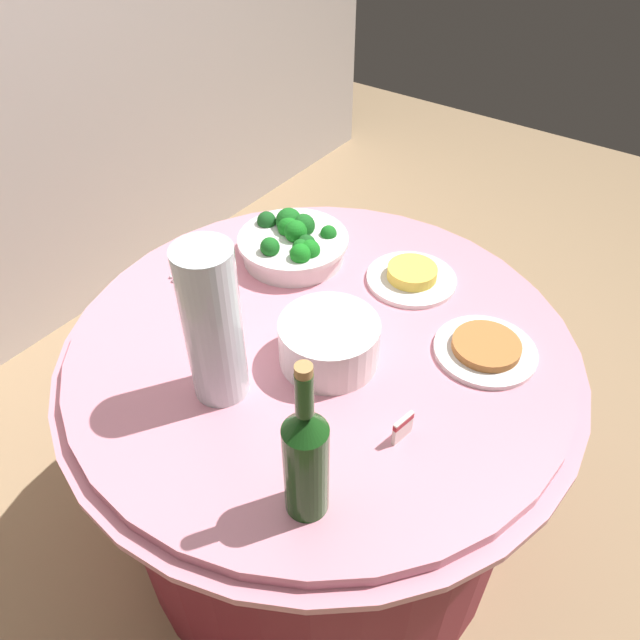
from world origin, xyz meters
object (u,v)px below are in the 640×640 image
object	(u,v)px
wine_bottle	(306,459)
food_plate_fried_egg	(412,276)
plate_stack	(329,342)
food_plate_peanuts	(486,349)
serving_tongs	(198,268)
label_placard_front	(403,427)
broccoli_bowl	(294,243)
decorative_fruit_vase	(214,332)

from	to	relation	value
wine_bottle	food_plate_fried_egg	size ratio (longest dim) A/B	1.53
plate_stack	food_plate_peanuts	size ratio (longest dim) A/B	0.95
food_plate_peanuts	wine_bottle	bearing A→B (deg)	169.98
food_plate_peanuts	serving_tongs	bearing A→B (deg)	101.47
food_plate_peanuts	food_plate_fried_egg	bearing A→B (deg)	63.26
wine_bottle	label_placard_front	size ratio (longest dim) A/B	6.11
broccoli_bowl	label_placard_front	bearing A→B (deg)	-123.27
broccoli_bowl	decorative_fruit_vase	distance (m)	0.48
broccoli_bowl	food_plate_peanuts	xyz separation A→B (m)	(-0.04, -0.55, -0.03)
food_plate_fried_egg	label_placard_front	world-z (taller)	label_placard_front
decorative_fruit_vase	label_placard_front	size ratio (longest dim) A/B	6.18
serving_tongs	label_placard_front	xyz separation A→B (m)	(-0.16, -0.68, 0.03)
plate_stack	food_plate_fried_egg	bearing A→B (deg)	-1.44
serving_tongs	food_plate_peanuts	xyz separation A→B (m)	(0.14, -0.71, 0.01)
plate_stack	serving_tongs	size ratio (longest dim) A/B	1.25
food_plate_fried_egg	food_plate_peanuts	xyz separation A→B (m)	(-0.13, -0.25, -0.00)
serving_tongs	food_plate_peanuts	distance (m)	0.72
broccoli_bowl	food_plate_fried_egg	bearing A→B (deg)	-72.97
serving_tongs	plate_stack	bearing A→B (deg)	-98.56
broccoli_bowl	serving_tongs	bearing A→B (deg)	137.92
serving_tongs	food_plate_fried_egg	world-z (taller)	food_plate_fried_egg
serving_tongs	food_plate_peanuts	bearing A→B (deg)	-78.53
broccoli_bowl	plate_stack	xyz separation A→B (m)	(-0.25, -0.28, 0.01)
decorative_fruit_vase	food_plate_fried_egg	bearing A→B (deg)	-14.37
food_plate_fried_egg	label_placard_front	bearing A→B (deg)	-152.68
food_plate_fried_egg	plate_stack	bearing A→B (deg)	178.56
plate_stack	decorative_fruit_vase	size ratio (longest dim) A/B	0.62
broccoli_bowl	wine_bottle	distance (m)	0.72
wine_bottle	label_placard_front	distance (m)	0.24
plate_stack	decorative_fruit_vase	bearing A→B (deg)	146.48
serving_tongs	food_plate_fried_egg	size ratio (longest dim) A/B	0.76
broccoli_bowl	decorative_fruit_vase	bearing A→B (deg)	-160.39
wine_bottle	food_plate_fried_egg	bearing A→B (deg)	14.08
decorative_fruit_vase	wine_bottle	bearing A→B (deg)	-110.61
food_plate_peanuts	plate_stack	bearing A→B (deg)	129.02
plate_stack	label_placard_front	distance (m)	0.25
wine_bottle	serving_tongs	distance (m)	0.73
food_plate_peanuts	label_placard_front	bearing A→B (deg)	173.94
decorative_fruit_vase	food_plate_peanuts	distance (m)	0.58
decorative_fruit_vase	label_placard_front	distance (m)	0.39
broccoli_bowl	food_plate_fried_egg	distance (m)	0.31
serving_tongs	food_plate_fried_egg	xyz separation A→B (m)	(0.27, -0.46, 0.01)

